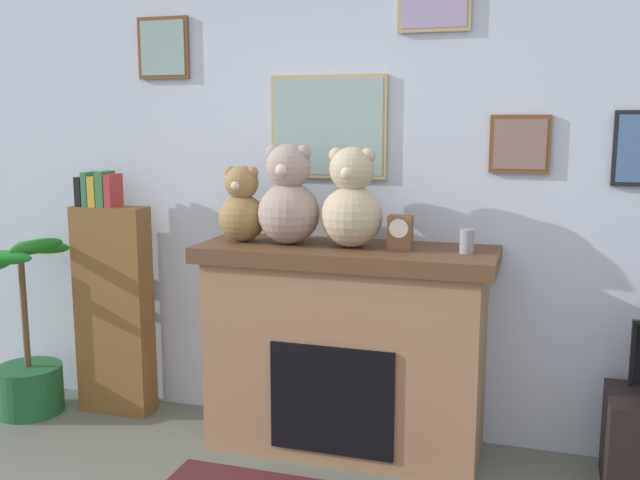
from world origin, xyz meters
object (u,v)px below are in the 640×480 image
object	(u,v)px
mantel_clock	(400,233)
teddy_bear_grey	(289,199)
fireplace	(346,347)
bookshelf	(113,304)
teddy_bear_tan	(242,207)
potted_plant	(27,359)
candle_jar	(467,241)
teddy_bear_brown	(352,202)

from	to	relation	value
mantel_clock	teddy_bear_grey	xyz separation A→B (m)	(-0.58, 0.00, 0.14)
fireplace	bookshelf	size ratio (longest dim) A/B	1.06
fireplace	teddy_bear_tan	size ratio (longest dim) A/B	3.79
potted_plant	teddy_bear_tan	xyz separation A→B (m)	(1.33, 0.10, 0.92)
fireplace	potted_plant	distance (m)	1.90
fireplace	bookshelf	distance (m)	1.41
potted_plant	teddy_bear_grey	distance (m)	1.86
candle_jar	mantel_clock	size ratio (longest dim) A/B	0.68
bookshelf	teddy_bear_tan	size ratio (longest dim) A/B	3.58
teddy_bear_tan	fireplace	bearing A→B (deg)	1.88
fireplace	bookshelf	xyz separation A→B (m)	(-1.41, 0.06, 0.11)
bookshelf	candle_jar	bearing A→B (deg)	-2.25
teddy_bear_brown	candle_jar	bearing A→B (deg)	0.06
fireplace	potted_plant	size ratio (longest dim) A/B	1.44
teddy_bear_brown	bookshelf	bearing A→B (deg)	176.84
potted_plant	candle_jar	distance (m)	2.61
bookshelf	potted_plant	distance (m)	0.60
teddy_bear_grey	candle_jar	bearing A→B (deg)	0.04
bookshelf	mantel_clock	distance (m)	1.76
candle_jar	teddy_bear_grey	world-z (taller)	teddy_bear_grey
potted_plant	teddy_bear_tan	bearing A→B (deg)	4.20
teddy_bear_grey	teddy_bear_tan	bearing A→B (deg)	179.97
candle_jar	teddy_bear_brown	bearing A→B (deg)	-179.94
teddy_bear_brown	mantel_clock	bearing A→B (deg)	-0.17
teddy_bear_grey	fireplace	bearing A→B (deg)	3.51
bookshelf	teddy_bear_tan	world-z (taller)	teddy_bear_tan
mantel_clock	bookshelf	bearing A→B (deg)	177.28
teddy_bear_tan	teddy_bear_grey	xyz separation A→B (m)	(0.26, -0.00, 0.05)
teddy_bear_grey	teddy_bear_brown	distance (m)	0.33
bookshelf	potted_plant	world-z (taller)	bookshelf
bookshelf	teddy_bear_brown	world-z (taller)	teddy_bear_brown
teddy_bear_tan	teddy_bear_grey	size ratio (longest dim) A/B	0.78
bookshelf	mantel_clock	xyz separation A→B (m)	(1.69, -0.08, 0.51)
mantel_clock	teddy_bear_tan	world-z (taller)	teddy_bear_tan
bookshelf	teddy_bear_brown	bearing A→B (deg)	-3.16
teddy_bear_grey	teddy_bear_brown	world-z (taller)	teddy_bear_grey
teddy_bear_tan	teddy_bear_brown	distance (m)	0.59
mantel_clock	teddy_bear_brown	xyz separation A→B (m)	(-0.25, 0.00, 0.14)
fireplace	teddy_bear_brown	size ratio (longest dim) A/B	3.01
fireplace	candle_jar	size ratio (longest dim) A/B	13.04
bookshelf	teddy_bear_grey	size ratio (longest dim) A/B	2.77
fireplace	bookshelf	bearing A→B (deg)	177.52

